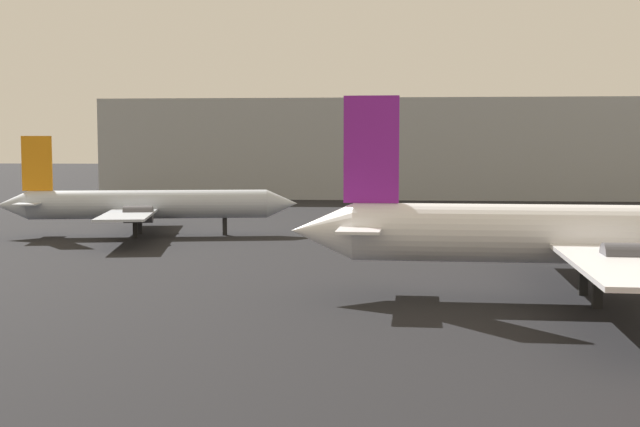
% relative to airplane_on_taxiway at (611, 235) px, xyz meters
% --- Properties ---
extents(airplane_on_taxiway, '(33.86, 28.17, 10.59)m').
position_rel_airplane_on_taxiway_xyz_m(airplane_on_taxiway, '(0.00, 0.00, 0.00)').
color(airplane_on_taxiway, white).
rests_on(airplane_on_taxiway, ground_plane).
extents(airplane_distant, '(25.96, 23.06, 8.70)m').
position_rel_airplane_on_taxiway_xyz_m(airplane_distant, '(-32.61, 27.72, -0.71)').
color(airplane_distant, '#B2BCCC').
rests_on(airplane_distant, ground_plane).
extents(terminal_building, '(90.05, 22.60, 14.40)m').
position_rel_airplane_on_taxiway_xyz_m(terminal_building, '(-8.54, 85.96, 3.74)').
color(terminal_building, '#999EA3').
rests_on(terminal_building, ground_plane).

